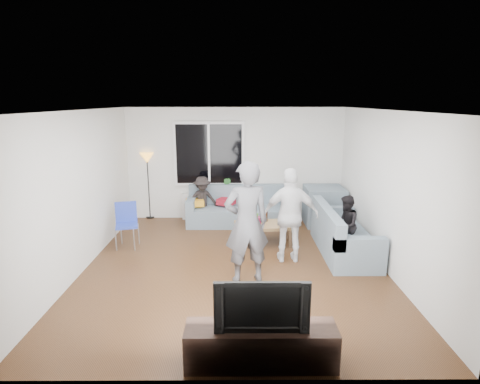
{
  "coord_description": "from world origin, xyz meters",
  "views": [
    {
      "loc": [
        0.07,
        -6.06,
        2.75
      ],
      "look_at": [
        0.1,
        0.6,
        1.15
      ],
      "focal_mm": 28.64,
      "sensor_mm": 36.0,
      "label": 1
    }
  ],
  "objects_px": {
    "sofa_back_section": "(239,206)",
    "television": "(261,303)",
    "coffee_table": "(264,233)",
    "side_chair": "(127,226)",
    "spectator_back": "(202,200)",
    "player_left": "(247,223)",
    "player_right": "(290,216)",
    "spectator_right": "(346,225)",
    "sofa_right_section": "(345,230)",
    "tv_console": "(261,345)",
    "floor_lamp": "(149,186)"
  },
  "relations": [
    {
      "from": "sofa_back_section",
      "to": "spectator_right",
      "type": "bearing_deg",
      "value": -41.56
    },
    {
      "from": "player_right",
      "to": "tv_console",
      "type": "relative_size",
      "value": 1.03
    },
    {
      "from": "side_chair",
      "to": "player_left",
      "type": "height_order",
      "value": "player_left"
    },
    {
      "from": "coffee_table",
      "to": "spectator_back",
      "type": "height_order",
      "value": "spectator_back"
    },
    {
      "from": "coffee_table",
      "to": "player_left",
      "type": "xyz_separation_m",
      "value": [
        -0.37,
        -1.62,
        0.75
      ]
    },
    {
      "from": "coffee_table",
      "to": "tv_console",
      "type": "relative_size",
      "value": 0.69
    },
    {
      "from": "coffee_table",
      "to": "tv_console",
      "type": "height_order",
      "value": "tv_console"
    },
    {
      "from": "coffee_table",
      "to": "side_chair",
      "type": "distance_m",
      "value": 2.64
    },
    {
      "from": "side_chair",
      "to": "spectator_right",
      "type": "relative_size",
      "value": 0.79
    },
    {
      "from": "side_chair",
      "to": "coffee_table",
      "type": "bearing_deg",
      "value": -11.11
    },
    {
      "from": "floor_lamp",
      "to": "side_chair",
      "type": "bearing_deg",
      "value": -90.0
    },
    {
      "from": "floor_lamp",
      "to": "tv_console",
      "type": "height_order",
      "value": "floor_lamp"
    },
    {
      "from": "sofa_back_section",
      "to": "coffee_table",
      "type": "distance_m",
      "value": 1.33
    },
    {
      "from": "side_chair",
      "to": "spectator_right",
      "type": "bearing_deg",
      "value": -19.87
    },
    {
      "from": "sofa_back_section",
      "to": "coffee_table",
      "type": "relative_size",
      "value": 2.09
    },
    {
      "from": "spectator_right",
      "to": "spectator_back",
      "type": "bearing_deg",
      "value": -108.58
    },
    {
      "from": "sofa_right_section",
      "to": "tv_console",
      "type": "relative_size",
      "value": 1.25
    },
    {
      "from": "television",
      "to": "tv_console",
      "type": "bearing_deg",
      "value": 180.0
    },
    {
      "from": "floor_lamp",
      "to": "spectator_right",
      "type": "distance_m",
      "value": 4.64
    },
    {
      "from": "player_left",
      "to": "television",
      "type": "height_order",
      "value": "player_left"
    },
    {
      "from": "player_right",
      "to": "spectator_right",
      "type": "bearing_deg",
      "value": -163.3
    },
    {
      "from": "player_right",
      "to": "sofa_back_section",
      "type": "bearing_deg",
      "value": -67.18
    },
    {
      "from": "player_right",
      "to": "sofa_right_section",
      "type": "bearing_deg",
      "value": -161.41
    },
    {
      "from": "sofa_right_section",
      "to": "floor_lamp",
      "type": "distance_m",
      "value": 4.63
    },
    {
      "from": "spectator_back",
      "to": "player_right",
      "type": "bearing_deg",
      "value": -66.09
    },
    {
      "from": "sofa_right_section",
      "to": "side_chair",
      "type": "height_order",
      "value": "side_chair"
    },
    {
      "from": "floor_lamp",
      "to": "television",
      "type": "relative_size",
      "value": 1.6
    },
    {
      "from": "player_right",
      "to": "spectator_back",
      "type": "xyz_separation_m",
      "value": [
        -1.71,
        2.08,
        -0.28
      ]
    },
    {
      "from": "side_chair",
      "to": "player_right",
      "type": "relative_size",
      "value": 0.52
    },
    {
      "from": "player_left",
      "to": "player_right",
      "type": "relative_size",
      "value": 1.15
    },
    {
      "from": "tv_console",
      "to": "television",
      "type": "height_order",
      "value": "television"
    },
    {
      "from": "tv_console",
      "to": "player_right",
      "type": "bearing_deg",
      "value": 76.36
    },
    {
      "from": "spectator_right",
      "to": "sofa_right_section",
      "type": "bearing_deg",
      "value": -166.17
    },
    {
      "from": "sofa_back_section",
      "to": "side_chair",
      "type": "height_order",
      "value": "side_chair"
    },
    {
      "from": "spectator_back",
      "to": "television",
      "type": "relative_size",
      "value": 1.12
    },
    {
      "from": "coffee_table",
      "to": "television",
      "type": "distance_m",
      "value": 3.6
    },
    {
      "from": "spectator_back",
      "to": "sofa_right_section",
      "type": "bearing_deg",
      "value": -47.27
    },
    {
      "from": "sofa_back_section",
      "to": "television",
      "type": "bearing_deg",
      "value": -87.24
    },
    {
      "from": "spectator_back",
      "to": "tv_console",
      "type": "bearing_deg",
      "value": -93.12
    },
    {
      "from": "floor_lamp",
      "to": "spectator_back",
      "type": "bearing_deg",
      "value": -19.28
    },
    {
      "from": "sofa_right_section",
      "to": "spectator_back",
      "type": "relative_size",
      "value": 1.83
    },
    {
      "from": "side_chair",
      "to": "spectator_back",
      "type": "xyz_separation_m",
      "value": [
        1.31,
        1.45,
        0.12
      ]
    },
    {
      "from": "player_right",
      "to": "tv_console",
      "type": "bearing_deg",
      "value": 75.76
    },
    {
      "from": "sofa_back_section",
      "to": "floor_lamp",
      "type": "distance_m",
      "value": 2.21
    },
    {
      "from": "floor_lamp",
      "to": "player_left",
      "type": "height_order",
      "value": "player_left"
    },
    {
      "from": "player_left",
      "to": "spectator_back",
      "type": "height_order",
      "value": "player_left"
    },
    {
      "from": "coffee_table",
      "to": "side_chair",
      "type": "xyz_separation_m",
      "value": [
        -2.62,
        -0.2,
        0.23
      ]
    },
    {
      "from": "coffee_table",
      "to": "spectator_right",
      "type": "height_order",
      "value": "spectator_right"
    },
    {
      "from": "player_right",
      "to": "spectator_right",
      "type": "height_order",
      "value": "player_right"
    },
    {
      "from": "sofa_right_section",
      "to": "side_chair",
      "type": "relative_size",
      "value": 2.33
    }
  ]
}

